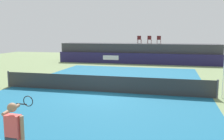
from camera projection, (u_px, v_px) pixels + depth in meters
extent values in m
plane|color=#6B7F51|center=(114.00, 82.00, 17.25)|extent=(48.00, 48.00, 0.00)
cube|color=#16597A|center=(102.00, 92.00, 14.36)|extent=(12.00, 22.00, 0.00)
cube|color=#231E4C|center=(136.00, 59.00, 27.25)|extent=(18.00, 0.20, 1.20)
cube|color=white|center=(111.00, 58.00, 27.80)|extent=(1.80, 0.02, 0.50)
cube|color=#38383D|center=(138.00, 53.00, 28.91)|extent=(18.00, 2.80, 2.20)
cylinder|color=#561919|center=(141.00, 41.00, 28.89)|extent=(0.04, 0.04, 0.44)
cylinder|color=#561919|center=(138.00, 41.00, 29.02)|extent=(0.04, 0.04, 0.44)
cylinder|color=#561919|center=(141.00, 42.00, 28.51)|extent=(0.04, 0.04, 0.44)
cylinder|color=#561919|center=(137.00, 42.00, 28.64)|extent=(0.04, 0.04, 0.44)
cube|color=#561919|center=(139.00, 39.00, 28.73)|extent=(0.47, 0.47, 0.03)
cube|color=#561919|center=(139.00, 38.00, 28.50)|extent=(0.44, 0.06, 0.42)
cylinder|color=#561919|center=(151.00, 42.00, 28.79)|extent=(0.04, 0.04, 0.44)
cylinder|color=#561919|center=(148.00, 41.00, 28.88)|extent=(0.04, 0.04, 0.44)
cylinder|color=#561919|center=(151.00, 42.00, 28.40)|extent=(0.04, 0.04, 0.44)
cylinder|color=#561919|center=(148.00, 42.00, 28.49)|extent=(0.04, 0.04, 0.44)
cube|color=#561919|center=(149.00, 40.00, 28.61)|extent=(0.45, 0.45, 0.03)
cube|color=#561919|center=(149.00, 38.00, 28.37)|extent=(0.44, 0.03, 0.42)
cylinder|color=#561919|center=(161.00, 42.00, 28.27)|extent=(0.04, 0.04, 0.44)
cylinder|color=#561919|center=(157.00, 42.00, 28.36)|extent=(0.04, 0.04, 0.44)
cylinder|color=#561919|center=(161.00, 42.00, 27.88)|extent=(0.04, 0.04, 0.44)
cylinder|color=#561919|center=(157.00, 42.00, 27.97)|extent=(0.04, 0.04, 0.44)
cube|color=#561919|center=(159.00, 40.00, 28.08)|extent=(0.44, 0.44, 0.03)
cube|color=#561919|center=(159.00, 38.00, 27.85)|extent=(0.44, 0.03, 0.42)
cylinder|color=white|center=(223.00, 85.00, 12.93)|extent=(0.04, 0.04, 1.40)
cube|color=#2D2D2D|center=(102.00, 84.00, 14.29)|extent=(12.40, 0.02, 0.95)
cylinder|color=#4C4C51|center=(8.00, 79.00, 15.74)|extent=(0.10, 0.10, 1.00)
cylinder|color=#4C4C51|center=(217.00, 89.00, 12.84)|extent=(0.10, 0.10, 1.00)
cube|color=#E54C47|center=(13.00, 126.00, 5.81)|extent=(0.37, 0.21, 0.56)
sphere|color=#997051|center=(12.00, 107.00, 5.74)|extent=(0.22, 0.22, 0.22)
cylinder|color=#997051|center=(22.00, 128.00, 5.75)|extent=(0.09, 0.09, 0.60)
cylinder|color=#997051|center=(11.00, 110.00, 6.08)|extent=(0.11, 0.61, 0.14)
cylinder|color=black|center=(22.00, 104.00, 6.48)|extent=(0.30, 0.04, 0.03)
torus|color=black|center=(28.00, 101.00, 6.76)|extent=(0.30, 0.03, 0.30)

